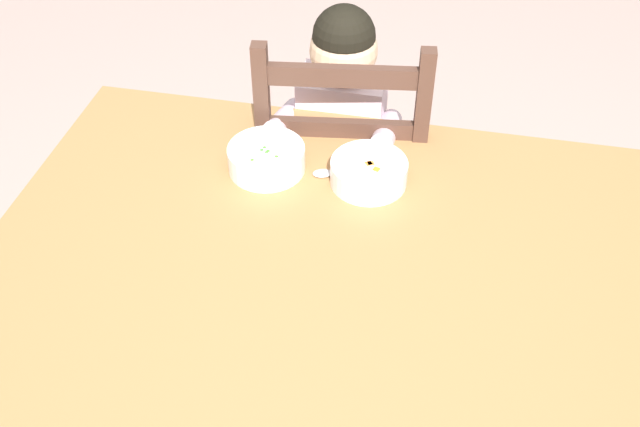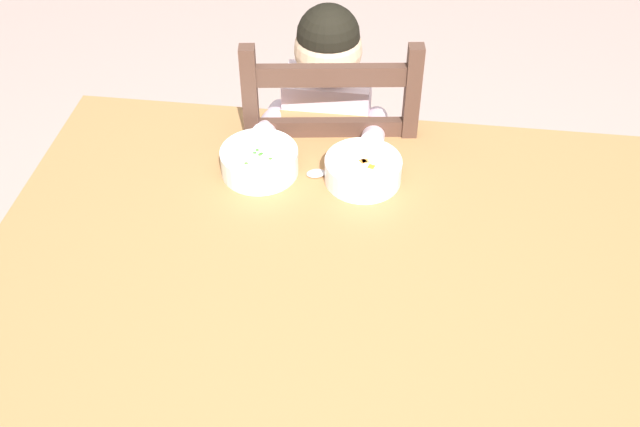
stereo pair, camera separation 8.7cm
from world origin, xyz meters
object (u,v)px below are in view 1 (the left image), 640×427
at_px(bowl_of_carrots, 369,172).
at_px(dining_table, 333,288).
at_px(spoon, 331,173).
at_px(child_figure, 340,126).
at_px(bowl_of_peas, 266,158).
at_px(dining_chair, 342,177).

bearing_deg(bowl_of_carrots, dining_table, -96.77).
xyz_separation_m(dining_table, spoon, (-0.06, 0.27, 0.09)).
bearing_deg(child_figure, bowl_of_carrots, -67.99).
bearing_deg(child_figure, spoon, -83.82).
xyz_separation_m(dining_table, bowl_of_carrots, (0.03, 0.26, 0.11)).
bearing_deg(child_figure, bowl_of_peas, -112.00).
bearing_deg(bowl_of_carrots, child_figure, 112.01).
bearing_deg(spoon, child_figure, 96.18).
bearing_deg(bowl_of_carrots, dining_chair, 110.38).
relative_size(dining_chair, bowl_of_carrots, 5.46).
bearing_deg(bowl_of_peas, dining_table, -51.27).
bearing_deg(spoon, dining_chair, 94.63).
bearing_deg(spoon, dining_table, -77.90).
bearing_deg(bowl_of_peas, bowl_of_carrots, 0.01).
bearing_deg(bowl_of_peas, child_figure, 68.00).
xyz_separation_m(dining_table, bowl_of_peas, (-0.21, 0.26, 0.12)).
relative_size(bowl_of_peas, bowl_of_carrots, 1.02).
height_order(dining_table, bowl_of_carrots, bowl_of_carrots).
distance_m(dining_chair, bowl_of_carrots, 0.42).
height_order(bowl_of_peas, spoon, bowl_of_peas).
distance_m(dining_table, bowl_of_carrots, 0.28).
bearing_deg(dining_chair, spoon, -85.37).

